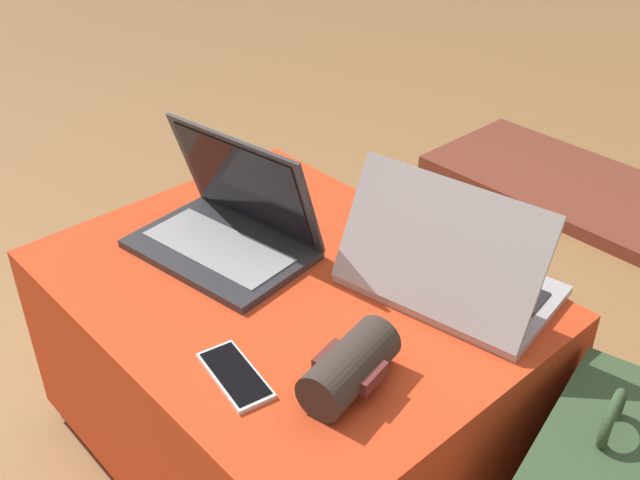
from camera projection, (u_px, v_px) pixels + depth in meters
ground_plane at (291, 449)px, 1.64m from camera, size 14.00×14.00×0.00m
ottoman at (289, 371)px, 1.51m from camera, size 0.90×0.69×0.45m
laptop_near at (229, 226)px, 1.46m from camera, size 0.37×0.28×0.23m
laptop_far at (447, 271)px, 1.34m from camera, size 0.41×0.30×0.23m
cell_phone at (235, 375)px, 1.18m from camera, size 0.16×0.09×0.01m
wrist_brace at (350, 367)px, 1.14m from camera, size 0.12×0.19×0.08m
fireplace_hearth at (630, 210)px, 2.45m from camera, size 1.40×0.50×0.04m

